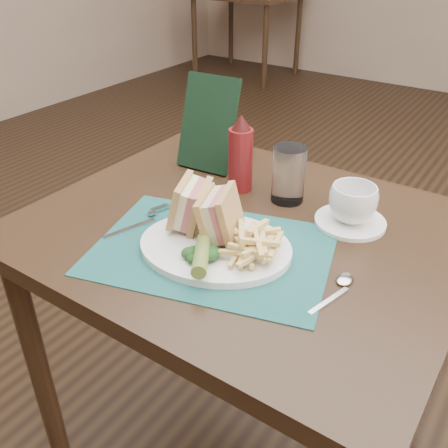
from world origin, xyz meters
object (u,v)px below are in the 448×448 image
(table_main, at_px, (241,351))
(plate, at_px, (215,247))
(ketchup_bottle, at_px, (241,153))
(check_presenter, at_px, (208,123))
(coffee_cup, at_px, (353,203))
(placemat, at_px, (212,250))
(drinking_glass, at_px, (289,174))
(sandwich_half_b, at_px, (210,213))
(sandwich_half_a, at_px, (180,202))
(table_bg_left, at_px, (247,35))
(saucer, at_px, (350,222))

(table_main, bearing_deg, plate, -85.86)
(ketchup_bottle, relative_size, check_presenter, 0.78)
(table_main, bearing_deg, coffee_cup, 34.72)
(placemat, relative_size, drinking_glass, 3.50)
(placemat, bearing_deg, sandwich_half_b, 133.99)
(drinking_glass, relative_size, ketchup_bottle, 0.70)
(plate, bearing_deg, ketchup_bottle, 96.71)
(table_main, relative_size, placemat, 1.98)
(sandwich_half_b, bearing_deg, sandwich_half_a, 159.57)
(table_main, distance_m, coffee_cup, 0.48)
(table_bg_left, distance_m, placemat, 4.25)
(plate, height_order, coffee_cup, coffee_cup)
(sandwich_half_a, distance_m, coffee_cup, 0.36)
(drinking_glass, bearing_deg, ketchup_bottle, -173.84)
(plate, relative_size, coffee_cup, 2.98)
(coffee_cup, bearing_deg, ketchup_bottle, 178.66)
(ketchup_bottle, bearing_deg, sandwich_half_a, -88.98)
(table_main, xyz_separation_m, check_presenter, (-0.24, 0.20, 0.49))
(plate, bearing_deg, saucer, 38.27)
(saucer, height_order, coffee_cup, coffee_cup)
(sandwich_half_a, bearing_deg, plate, -34.03)
(table_main, xyz_separation_m, saucer, (0.19, 0.13, 0.38))
(sandwich_half_b, relative_size, drinking_glass, 0.79)
(placemat, height_order, check_presenter, check_presenter)
(ketchup_bottle, bearing_deg, table_main, -54.49)
(table_main, distance_m, sandwich_half_b, 0.46)
(sandwich_half_a, xyz_separation_m, sandwich_half_b, (0.08, -0.00, 0.00))
(saucer, height_order, check_presenter, check_presenter)
(table_bg_left, xyz_separation_m, plate, (2.19, -3.62, 0.38))
(placemat, relative_size, check_presenter, 1.90)
(drinking_glass, bearing_deg, coffee_cup, -6.89)
(sandwich_half_b, bearing_deg, ketchup_bottle, 89.86)
(table_main, relative_size, sandwich_half_a, 8.90)
(sandwich_half_b, relative_size, coffee_cup, 1.02)
(sandwich_half_b, distance_m, saucer, 0.31)
(saucer, bearing_deg, table_bg_left, 125.04)
(table_bg_left, distance_m, saucer, 4.14)
(plate, relative_size, saucer, 2.00)
(table_bg_left, bearing_deg, check_presenter, -59.52)
(table_main, xyz_separation_m, coffee_cup, (0.19, 0.13, 0.42))
(placemat, relative_size, ketchup_bottle, 2.45)
(placemat, bearing_deg, ketchup_bottle, 111.23)
(sandwich_half_b, xyz_separation_m, check_presenter, (-0.22, 0.30, 0.05))
(placemat, bearing_deg, coffee_cup, 53.38)
(plate, distance_m, sandwich_half_a, 0.12)
(ketchup_bottle, bearing_deg, plate, -67.39)
(sandwich_half_a, distance_m, saucer, 0.36)
(coffee_cup, height_order, ketchup_bottle, ketchup_bottle)
(sandwich_half_a, relative_size, sandwich_half_b, 0.99)
(sandwich_half_b, bearing_deg, saucer, 29.39)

